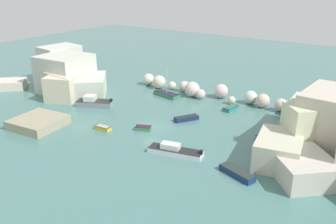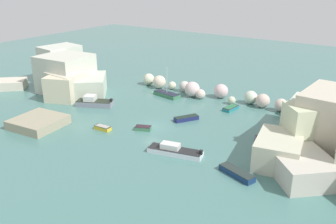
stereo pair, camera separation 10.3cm
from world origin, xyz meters
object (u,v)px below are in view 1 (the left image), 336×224
at_px(moored_boat_1, 231,108).
at_px(moored_boat_5, 94,102).
at_px(moored_boat_9, 186,118).
at_px(channel_buoy, 179,96).
at_px(moored_boat_2, 45,129).
at_px(moored_boat_3, 167,94).
at_px(moored_boat_4, 268,136).
at_px(moored_boat_0, 175,151).
at_px(moored_boat_8, 237,173).
at_px(moored_boat_6, 103,128).
at_px(stone_dock, 38,122).
at_px(moored_boat_7, 143,128).

bearing_deg(moored_boat_1, moored_boat_5, 125.80).
bearing_deg(moored_boat_1, moored_boat_9, 162.14).
height_order(channel_buoy, moored_boat_2, channel_buoy).
xyz_separation_m(moored_boat_3, moored_boat_5, (-7.19, -11.09, 0.28)).
xyz_separation_m(moored_boat_4, moored_boat_5, (-28.68, -4.06, 0.36)).
bearing_deg(moored_boat_0, moored_boat_1, -99.87).
xyz_separation_m(moored_boat_1, moored_boat_4, (8.94, -7.18, -0.01)).
bearing_deg(moored_boat_8, channel_buoy, -24.99).
bearing_deg(moored_boat_9, moored_boat_8, -97.61).
bearing_deg(moored_boat_8, moored_boat_4, -67.96).
xyz_separation_m(moored_boat_5, moored_boat_8, (29.36, -7.44, -0.29)).
distance_m(channel_buoy, moored_boat_1, 10.29).
xyz_separation_m(moored_boat_5, moored_boat_9, (16.19, 3.26, -0.32)).
height_order(channel_buoy, moored_boat_6, moored_boat_6).
distance_m(stone_dock, moored_boat_0, 21.47).
distance_m(moored_boat_0, moored_boat_3, 22.62).
bearing_deg(moored_boat_7, moored_boat_2, 10.00).
distance_m(channel_buoy, moored_boat_8, 27.51).
bearing_deg(channel_buoy, moored_boat_8, -43.67).
bearing_deg(stone_dock, channel_buoy, 66.46).
bearing_deg(moored_boat_8, moored_boat_3, -21.22).
bearing_deg(moored_boat_5, moored_boat_9, 164.72).
bearing_deg(moored_boat_7, channel_buoy, -101.96).
bearing_deg(moored_boat_6, moored_boat_5, -41.48).
relative_size(channel_buoy, moored_boat_9, 0.16).
bearing_deg(moored_boat_5, moored_boat_6, 115.04).
xyz_separation_m(moored_boat_4, moored_boat_8, (0.68, -11.50, 0.07)).
bearing_deg(moored_boat_0, moored_boat_6, -15.25).
bearing_deg(moored_boat_7, moored_boat_4, 179.64).
relative_size(moored_boat_3, moored_boat_7, 2.15).
xyz_separation_m(moored_boat_0, moored_boat_3, (-13.61, 18.06, -0.10)).
distance_m(channel_buoy, moored_boat_2, 24.15).
bearing_deg(moored_boat_1, moored_boat_0, -170.54).
distance_m(moored_boat_1, moored_boat_5, 22.72).
xyz_separation_m(moored_boat_1, moored_boat_8, (9.61, -18.68, 0.06)).
bearing_deg(channel_buoy, moored_boat_6, -93.83).
relative_size(stone_dock, moored_boat_1, 2.04).
bearing_deg(moored_boat_6, stone_dock, 23.88).
bearing_deg(stone_dock, moored_boat_9, 40.60).
relative_size(moored_boat_0, moored_boat_9, 1.86).
height_order(moored_boat_0, moored_boat_2, moored_boat_0).
distance_m(channel_buoy, moored_boat_7, 15.22).
relative_size(moored_boat_1, moored_boat_5, 0.51).
bearing_deg(moored_boat_2, moored_boat_4, 65.39).
bearing_deg(channel_buoy, moored_boat_1, -1.75).
distance_m(moored_boat_0, moored_boat_4, 13.56).
xyz_separation_m(stone_dock, moored_boat_1, (20.06, 22.13, -0.35)).
relative_size(moored_boat_3, moored_boat_6, 2.18).
bearing_deg(moored_boat_4, moored_boat_3, -85.15).
height_order(moored_boat_2, moored_boat_6, moored_boat_6).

